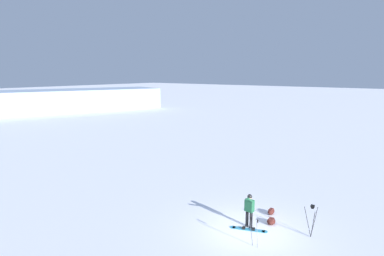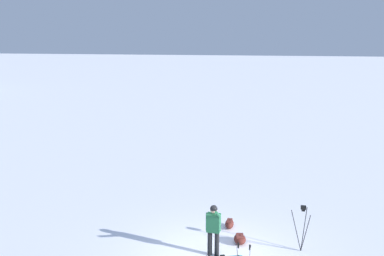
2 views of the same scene
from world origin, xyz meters
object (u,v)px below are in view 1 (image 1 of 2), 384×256
snowboard (248,229)px  gear_bag_large (271,211)px  gear_bag_small (271,221)px  snowboarder (249,207)px  ski_poles (254,229)px  camera_tripod (312,214)px

snowboard → gear_bag_large: size_ratio=3.20×
gear_bag_small → snowboarder: bearing=141.6°
snowboarder → gear_bag_large: (1.94, -0.27, -0.82)m
gear_bag_large → ski_poles: (-3.50, -0.76, 0.69)m
snowboarder → gear_bag_small: bearing=-38.4°
gear_bag_large → camera_tripod: camera_tripod is taller
gear_bag_large → gear_bag_small: bearing=-156.1°
snowboard → ski_poles: (-1.31, -0.92, 0.83)m
ski_poles → snowboard: bearing=35.0°
snowboard → camera_tripod: bearing=-66.9°
snowboard → ski_poles: ski_poles is taller
snowboarder → camera_tripod: bearing=-72.5°
snowboarder → ski_poles: (-1.56, -1.03, -0.13)m
snowboard → camera_tripod: 2.92m
gear_bag_large → gear_bag_small: 1.12m
snowboarder → gear_bag_large: 2.12m
snowboard → ski_poles: size_ratio=1.28×
camera_tripod → ski_poles: 2.88m
ski_poles → gear_bag_large: bearing=12.3°
gear_bag_large → camera_tripod: 2.75m
snowboarder → ski_poles: size_ratio=1.27×
ski_poles → gear_bag_small: bearing=7.1°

